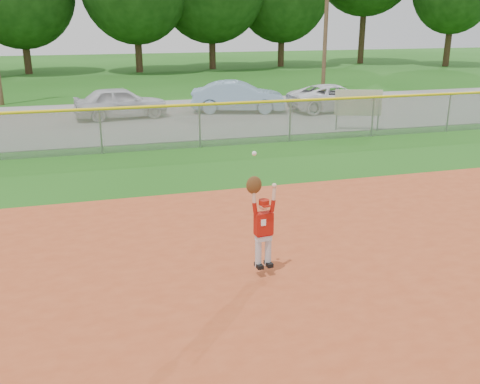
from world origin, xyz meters
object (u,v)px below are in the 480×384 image
object	(u,v)px
car_white_b	(335,98)
car_white_a	(121,102)
ballplayer	(262,222)
sponsor_sign	(358,104)
car_blue	(238,97)

from	to	relation	value
car_white_b	car_white_a	bearing A→B (deg)	81.60
car_white_a	ballplayer	distance (m)	16.31
car_white_a	sponsor_sign	size ratio (longest dim) A/B	2.33
car_blue	car_white_b	world-z (taller)	car_blue
car_white_b	ballplayer	size ratio (longest dim) A/B	2.15
car_white_a	sponsor_sign	xyz separation A→B (m)	(8.89, -5.27, 0.35)
car_white_a	car_blue	size ratio (longest dim) A/B	0.93
car_blue	car_white_b	xyz separation A→B (m)	(4.57, -0.87, -0.09)
car_white_b	ballplayer	distance (m)	17.76
sponsor_sign	ballplayer	xyz separation A→B (m)	(-7.54, -10.99, -0.04)
car_white_b	sponsor_sign	bearing A→B (deg)	161.85
car_blue	sponsor_sign	bearing A→B (deg)	-132.01
car_blue	car_white_b	distance (m)	4.66
sponsor_sign	car_blue	bearing A→B (deg)	122.63
car_blue	ballplayer	xyz separation A→B (m)	(-4.09, -16.36, 0.28)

